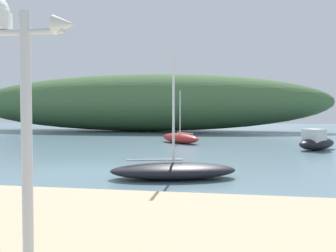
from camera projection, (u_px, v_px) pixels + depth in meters
The scene contains 5 objects.
ground_plane at pixel (80, 171), 12.03m from camera, with size 120.00×120.00×0.00m, color slate.
distant_hill at pixel (141, 103), 39.74m from camera, with size 43.91×11.15×6.77m, color #476B3D.
motorboat_mid_channel at pixel (316, 142), 18.92m from camera, with size 3.02×3.07×1.21m.
sailboat_east_reach at pixel (173, 170), 10.59m from camera, with size 4.28×2.42×4.06m.
sailboat_by_sandbar at pixel (180, 138), 23.35m from camera, with size 3.55×3.62×3.71m.
Camera 1 is at (5.09, -11.29, 2.08)m, focal length 35.29 mm.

